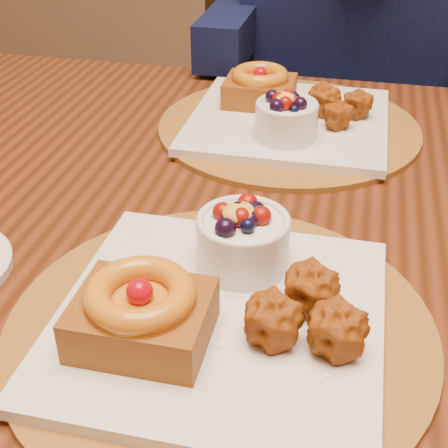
% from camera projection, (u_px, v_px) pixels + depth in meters
% --- Properties ---
extents(dining_table, '(1.60, 0.90, 0.76)m').
position_uv_depth(dining_table, '(260.00, 258.00, 0.78)').
color(dining_table, '#37180A').
rests_on(dining_table, ground).
extents(place_setting_near, '(0.38, 0.38, 0.09)m').
position_uv_depth(place_setting_near, '(218.00, 304.00, 0.55)').
color(place_setting_near, brown).
rests_on(place_setting_near, dining_table).
extents(place_setting_far, '(0.38, 0.38, 0.08)m').
position_uv_depth(place_setting_far, '(287.00, 116.00, 0.90)').
color(place_setting_far, brown).
rests_on(place_setting_far, dining_table).
extents(chair_far, '(0.43, 0.43, 0.85)m').
position_uv_depth(chair_far, '(283.00, 152.00, 1.49)').
color(chair_far, black).
rests_on(chair_far, ground).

